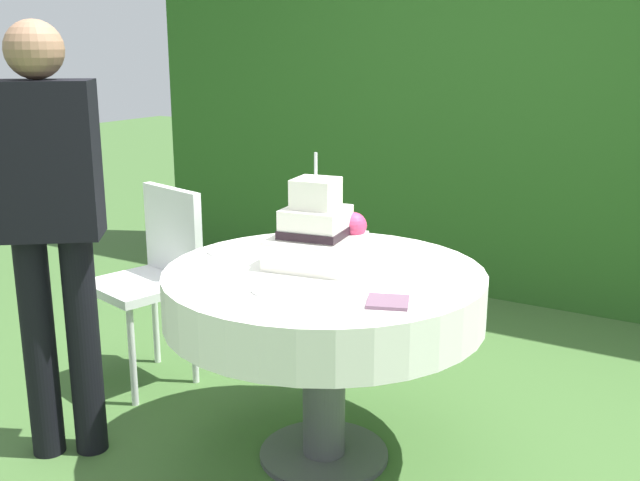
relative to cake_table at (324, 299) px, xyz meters
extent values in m
plane|color=#3D602D|center=(0.00, 0.00, -0.63)|extent=(20.00, 20.00, 0.00)
cube|color=#28561E|center=(0.00, 2.31, 0.69)|extent=(5.13, 0.42, 2.63)
cylinder|color=#4C4C51|center=(0.00, 0.00, -0.62)|extent=(0.49, 0.49, 0.02)
cylinder|color=#4C4C51|center=(0.00, 0.00, -0.27)|extent=(0.16, 0.16, 0.71)
cylinder|color=olive|center=(0.00, 0.00, 0.09)|extent=(1.12, 1.12, 0.03)
cylinder|color=white|center=(0.00, 0.00, 0.02)|extent=(1.15, 1.15, 0.18)
cube|color=white|center=(-0.06, 0.05, 0.16)|extent=(0.35, 0.35, 0.11)
cube|color=white|center=(-0.06, 0.05, 0.27)|extent=(0.24, 0.24, 0.11)
cube|color=black|center=(-0.06, 0.05, 0.23)|extent=(0.25, 0.25, 0.03)
cube|color=white|center=(-0.06, 0.05, 0.37)|extent=(0.17, 0.17, 0.11)
sphere|color=#D13866|center=(0.03, 0.17, 0.24)|extent=(0.10, 0.10, 0.10)
cylinder|color=silver|center=(-0.06, 0.05, 0.47)|extent=(0.01, 0.01, 0.09)
cylinder|color=white|center=(-0.28, 0.36, 0.12)|extent=(0.13, 0.13, 0.01)
cylinder|color=white|center=(0.15, 0.42, 0.12)|extent=(0.11, 0.11, 0.01)
cylinder|color=white|center=(-0.45, 0.01, 0.12)|extent=(0.14, 0.14, 0.01)
cylinder|color=white|center=(-0.04, -0.30, 0.12)|extent=(0.11, 0.11, 0.01)
cube|color=#6B4C60|center=(0.35, -0.20, 0.12)|extent=(0.17, 0.17, 0.01)
cylinder|color=white|center=(-1.23, 0.02, -0.40)|extent=(0.03, 0.03, 0.45)
cylinder|color=white|center=(-0.92, -0.06, -0.40)|extent=(0.03, 0.03, 0.45)
cylinder|color=white|center=(-1.15, 0.33, -0.40)|extent=(0.03, 0.03, 0.45)
cylinder|color=white|center=(-0.84, 0.25, -0.40)|extent=(0.03, 0.03, 0.45)
cube|color=white|center=(-1.03, 0.14, -0.16)|extent=(0.49, 0.49, 0.04)
cube|color=white|center=(-0.99, 0.31, 0.06)|extent=(0.40, 0.14, 0.40)
cylinder|color=black|center=(-0.92, -0.51, -0.20)|extent=(0.12, 0.12, 0.85)
cylinder|color=black|center=(-0.80, -0.41, -0.20)|extent=(0.12, 0.12, 0.85)
cube|color=black|center=(-0.86, -0.46, 0.50)|extent=(0.41, 0.38, 0.55)
sphere|color=#8C664C|center=(-0.86, -0.46, 0.87)|extent=(0.20, 0.20, 0.20)
camera|label=1|loc=(1.30, -2.21, 0.89)|focal=42.30mm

